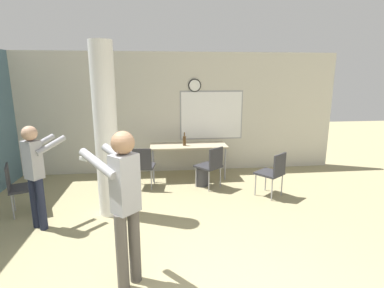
% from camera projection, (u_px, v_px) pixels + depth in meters
% --- Properties ---
extents(wall_back, '(8.00, 0.15, 2.80)m').
position_uv_depth(wall_back, '(171.00, 113.00, 7.07)').
color(wall_back, beige).
rests_on(wall_back, ground_plane).
extents(support_pillar, '(0.36, 0.36, 2.80)m').
position_uv_depth(support_pillar, '(106.00, 132.00, 4.77)').
color(support_pillar, white).
rests_on(support_pillar, ground_plane).
extents(folding_table, '(1.70, 0.64, 0.76)m').
position_uv_depth(folding_table, '(188.00, 147.00, 6.72)').
color(folding_table, tan).
rests_on(folding_table, ground_plane).
extents(bottle_on_table, '(0.07, 0.07, 0.30)m').
position_uv_depth(bottle_on_table, '(184.00, 141.00, 6.61)').
color(bottle_on_table, '#4C3319').
rests_on(bottle_on_table, folding_table).
extents(waste_bin, '(0.27, 0.27, 0.39)m').
position_uv_depth(waste_bin, '(202.00, 177.00, 6.30)').
color(waste_bin, '#38383D').
rests_on(waste_bin, ground_plane).
extents(chair_table_left, '(0.50, 0.50, 0.87)m').
position_uv_depth(chair_table_left, '(143.00, 164.00, 6.08)').
color(chair_table_left, '#2D2D33').
rests_on(chair_table_left, ground_plane).
extents(chair_table_right, '(0.62, 0.62, 0.87)m').
position_uv_depth(chair_table_right, '(211.00, 164.00, 6.10)').
color(chair_table_right, '#2D2D33').
rests_on(chair_table_right, ground_plane).
extents(chair_mid_room, '(0.62, 0.62, 0.87)m').
position_uv_depth(chair_mid_room, '(273.00, 171.00, 5.66)').
color(chair_mid_room, '#2D2D33').
rests_on(chair_mid_room, ground_plane).
extents(chair_by_left_wall, '(0.57, 0.57, 0.87)m').
position_uv_depth(chair_by_left_wall, '(18.00, 185.00, 4.94)').
color(chair_by_left_wall, '#2D2D33').
rests_on(chair_by_left_wall, ground_plane).
extents(person_watching_back, '(0.57, 0.63, 1.58)m').
position_uv_depth(person_watching_back, '(35.00, 169.00, 4.40)').
color(person_watching_back, '#1E2338').
rests_on(person_watching_back, ground_plane).
extents(person_playing_front, '(0.67, 0.67, 1.74)m').
position_uv_depth(person_playing_front, '(124.00, 198.00, 3.13)').
color(person_playing_front, '#514C47').
rests_on(person_playing_front, ground_plane).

